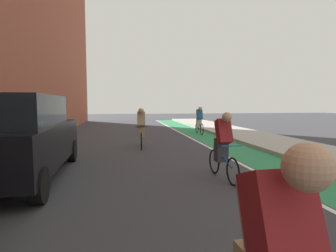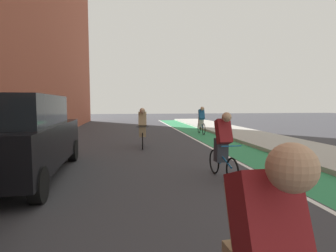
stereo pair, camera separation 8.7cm
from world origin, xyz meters
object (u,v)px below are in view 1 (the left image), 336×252
at_px(cyclist_mid, 223,144).
at_px(cyclist_far, 199,120).
at_px(parked_suv_black, 22,137).
at_px(cyclist_trailing, 141,128).

height_order(cyclist_mid, cyclist_far, cyclist_far).
relative_size(parked_suv_black, cyclist_far, 2.78).
height_order(parked_suv_black, cyclist_trailing, parked_suv_black).
xyz_separation_m(parked_suv_black, cyclist_trailing, (3.03, 4.18, -0.21)).
relative_size(cyclist_mid, cyclist_far, 0.98).
bearing_deg(parked_suv_black, cyclist_trailing, 54.03).
xyz_separation_m(parked_suv_black, cyclist_far, (6.74, 8.60, -0.21)).
distance_m(parked_suv_black, cyclist_far, 10.93).
height_order(cyclist_trailing, cyclist_far, cyclist_trailing).
relative_size(cyclist_mid, cyclist_trailing, 0.97).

